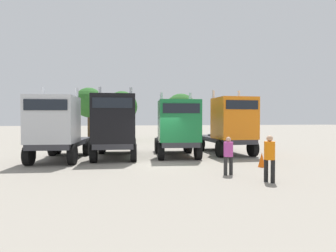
# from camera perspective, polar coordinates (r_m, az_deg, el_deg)

# --- Properties ---
(ground) EXTENTS (200.00, 200.00, 0.00)m
(ground) POSITION_cam_1_polar(r_m,az_deg,el_deg) (15.16, -1.72, -7.73)
(ground) COLOR gray
(semi_truck_silver) EXTENTS (3.22, 6.53, 4.24)m
(semi_truck_silver) POSITION_cam_1_polar(r_m,az_deg,el_deg) (16.93, -21.65, -0.42)
(semi_truck_silver) COLOR #333338
(semi_truck_silver) RESTS_ON ground
(semi_truck_black) EXTENTS (3.05, 6.44, 4.40)m
(semi_truck_black) POSITION_cam_1_polar(r_m,az_deg,el_deg) (16.99, -10.78, -0.13)
(semi_truck_black) COLOR #333338
(semi_truck_black) RESTS_ON ground
(semi_truck_green) EXTENTS (3.18, 5.97, 4.14)m
(semi_truck_green) POSITION_cam_1_polar(r_m,az_deg,el_deg) (17.52, 1.93, -0.38)
(semi_truck_green) COLOR #333338
(semi_truck_green) RESTS_ON ground
(semi_truck_orange) EXTENTS (2.64, 6.46, 4.41)m
(semi_truck_orange) POSITION_cam_1_polar(r_m,az_deg,el_deg) (19.36, 12.42, 0.05)
(semi_truck_orange) COLOR #333338
(semi_truck_orange) RESTS_ON ground
(visitor_in_hivis) EXTENTS (0.54, 0.54, 1.79)m
(visitor_in_hivis) POSITION_cam_1_polar(r_m,az_deg,el_deg) (11.31, 19.99, -5.58)
(visitor_in_hivis) COLOR black
(visitor_in_hivis) RESTS_ON ground
(visitor_with_camera) EXTENTS (0.47, 0.47, 1.64)m
(visitor_with_camera) POSITION_cam_1_polar(r_m,az_deg,el_deg) (12.33, 12.20, -5.40)
(visitor_with_camera) COLOR #282828
(visitor_with_camera) RESTS_ON ground
(traffic_cone_near) EXTENTS (0.36, 0.36, 0.73)m
(traffic_cone_near) POSITION_cam_1_polar(r_m,az_deg,el_deg) (14.86, 18.56, -6.56)
(traffic_cone_near) COLOR #F2590C
(traffic_cone_near) RESTS_ON ground
(oak_far_left) EXTENTS (3.45, 3.45, 6.08)m
(oak_far_left) POSITION_cam_1_polar(r_m,az_deg,el_deg) (33.65, -15.80, 4.58)
(oak_far_left) COLOR #4C3823
(oak_far_left) RESTS_ON ground
(oak_far_centre) EXTENTS (3.49, 3.49, 5.64)m
(oak_far_centre) POSITION_cam_1_polar(r_m,az_deg,el_deg) (32.44, -9.34, 3.93)
(oak_far_centre) COLOR #4C3823
(oak_far_centre) RESTS_ON ground
(oak_far_right) EXTENTS (3.98, 3.98, 5.60)m
(oak_far_right) POSITION_cam_1_polar(r_m,az_deg,el_deg) (34.62, 2.65, 3.32)
(oak_far_right) COLOR #4C3823
(oak_far_right) RESTS_ON ground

